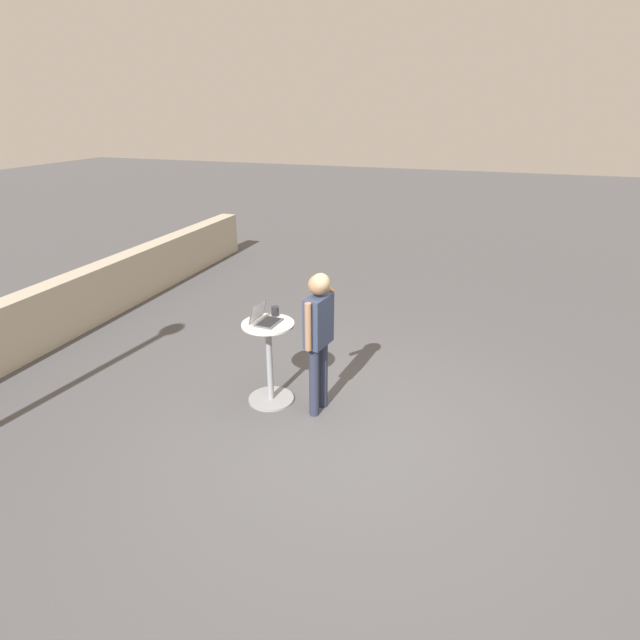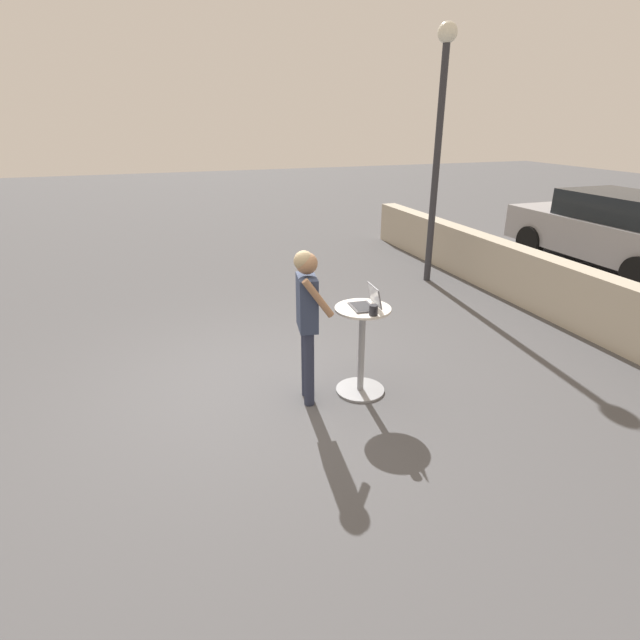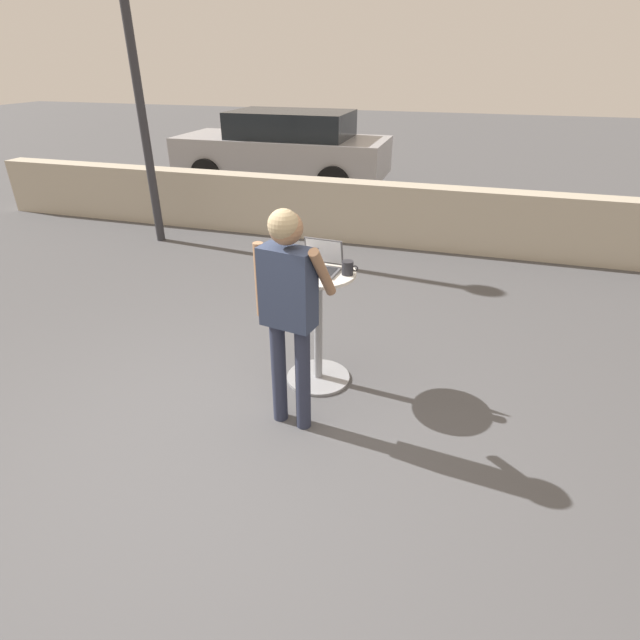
% 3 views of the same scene
% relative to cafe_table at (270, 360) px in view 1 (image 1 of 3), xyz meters
% --- Properties ---
extents(ground_plane, '(50.00, 50.00, 0.00)m').
position_rel_cafe_table_xyz_m(ground_plane, '(-0.43, -1.10, -0.54)').
color(ground_plane, '#4C4C4F').
extents(cafe_table, '(0.60, 0.60, 1.00)m').
position_rel_cafe_table_xyz_m(cafe_table, '(0.00, 0.00, 0.00)').
color(cafe_table, gray).
rests_on(cafe_table, ground_plane).
extents(laptop, '(0.33, 0.30, 0.23)m').
position_rel_cafe_table_xyz_m(laptop, '(0.00, 0.04, 0.52)').
color(laptop, '#515156').
rests_on(laptop, cafe_table).
extents(coffee_mug, '(0.13, 0.09, 0.11)m').
position_rel_cafe_table_xyz_m(coffee_mug, '(0.23, 0.01, 0.52)').
color(coffee_mug, '#232328').
rests_on(coffee_mug, cafe_table).
extents(standing_person, '(0.54, 0.33, 1.66)m').
position_rel_cafe_table_xyz_m(standing_person, '(-0.02, -0.61, 0.51)').
color(standing_person, '#282D42').
rests_on(standing_person, ground_plane).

